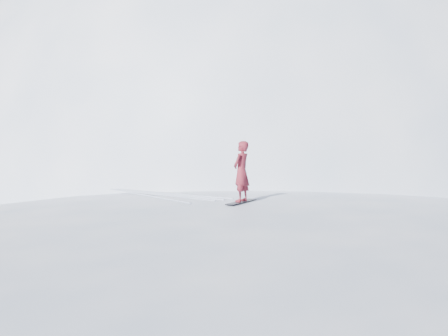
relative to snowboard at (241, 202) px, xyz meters
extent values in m
plane|color=white|center=(-0.42, -1.71, -2.41)|extent=(400.00, 400.00, 0.00)
ellipsoid|color=white|center=(0.58, 1.29, -2.41)|extent=(36.00, 28.00, 4.80)
ellipsoid|color=white|center=(21.58, 24.29, -2.41)|extent=(60.00, 56.00, 56.00)
ellipsoid|color=white|center=(9.58, 18.29, -2.41)|extent=(28.00, 24.00, 18.00)
ellipsoid|color=white|center=(-2.42, 4.29, -2.41)|extent=(7.00, 6.30, 1.00)
ellipsoid|color=white|center=(6.58, 2.29, -2.41)|extent=(4.00, 3.60, 0.60)
cube|color=black|center=(0.00, 0.00, 0.00)|extent=(1.63, 0.95, 0.03)
imported|color=maroon|center=(0.00, 0.00, 1.02)|extent=(0.86, 0.74, 2.01)
cube|color=silver|center=(-1.73, 3.71, 0.01)|extent=(0.48, 5.99, 0.04)
cube|color=silver|center=(-1.23, 3.71, 0.01)|extent=(1.53, 5.83, 0.04)
cube|color=silver|center=(-0.94, 3.71, 0.01)|extent=(1.72, 5.78, 0.04)
cube|color=silver|center=(-0.70, 3.71, 0.01)|extent=(2.13, 5.65, 0.04)
camera|label=1|loc=(-8.82, -11.44, 1.89)|focal=35.00mm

